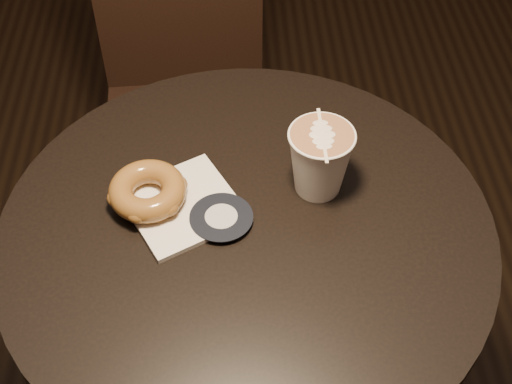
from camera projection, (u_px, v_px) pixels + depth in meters
cafe_table at (248, 303)px, 1.15m from camera, size 0.70×0.70×0.75m
chair at (184, 71)px, 1.60m from camera, size 0.38×0.38×0.93m
pastry_bag at (183, 205)px, 1.02m from camera, size 0.20×0.20×0.01m
doughnut at (148, 191)px, 1.01m from camera, size 0.11×0.11×0.04m
latte_cup at (320, 161)px, 1.01m from camera, size 0.10×0.10×0.11m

